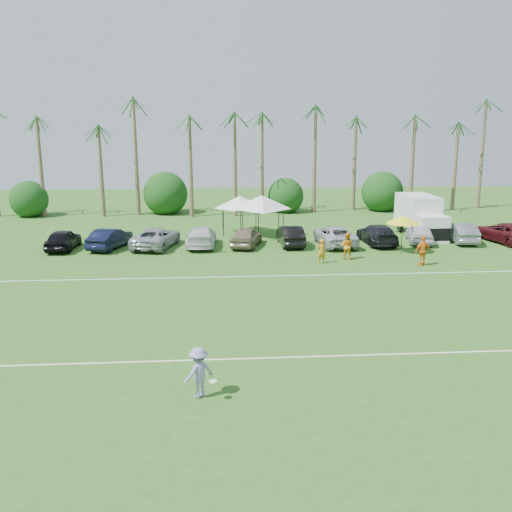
{
  "coord_description": "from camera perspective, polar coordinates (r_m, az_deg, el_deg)",
  "views": [
    {
      "loc": [
        -1.21,
        -18.56,
        8.98
      ],
      "look_at": [
        1.09,
        12.5,
        1.6
      ],
      "focal_mm": 40.0,
      "sensor_mm": 36.0,
      "label": 1
    }
  ],
  "objects": [
    {
      "name": "palm_tree_8",
      "position": [
        58.33,
        10.07,
        11.66
      ],
      "size": [
        2.4,
        2.4,
        8.9
      ],
      "color": "brown",
      "rests_on": "ground"
    },
    {
      "name": "parked_car_8",
      "position": [
        44.82,
        16.04,
        2.21
      ],
      "size": [
        2.64,
        4.62,
        1.48
      ],
      "primitive_type": "imported",
      "rotation": [
        0.0,
        0.0,
        2.92
      ],
      "color": "silver",
      "rests_on": "ground"
    },
    {
      "name": "palm_tree_9",
      "position": [
        59.73,
        14.87,
        12.3
      ],
      "size": [
        2.4,
        2.4,
        9.9
      ],
      "color": "brown",
      "rests_on": "ground"
    },
    {
      "name": "palm_tree_4",
      "position": [
        56.64,
        -7.21,
        11.71
      ],
      "size": [
        2.4,
        2.4,
        8.9
      ],
      "color": "brown",
      "rests_on": "ground"
    },
    {
      "name": "palm_tree_2",
      "position": [
        57.58,
        -15.45,
        13.1
      ],
      "size": [
        2.4,
        2.4,
        10.9
      ],
      "color": "brown",
      "rests_on": "ground"
    },
    {
      "name": "parked_car_9",
      "position": [
        46.06,
        19.88,
        2.22
      ],
      "size": [
        2.18,
        4.67,
        1.48
      ],
      "primitive_type": "imported",
      "rotation": [
        0.0,
        0.0,
        3.0
      ],
      "color": "slate",
      "rests_on": "ground"
    },
    {
      "name": "canopy_tent_left",
      "position": [
        46.86,
        -1.61,
        6.02
      ],
      "size": [
        4.36,
        4.36,
        3.53
      ],
      "color": "black",
      "rests_on": "ground"
    },
    {
      "name": "palm_tree_7",
      "position": [
        57.31,
        5.17,
        14.36
      ],
      "size": [
        2.4,
        2.4,
        11.9
      ],
      "color": "brown",
      "rests_on": "ground"
    },
    {
      "name": "parked_car_2",
      "position": [
        42.12,
        -9.97,
        1.85
      ],
      "size": [
        3.67,
        5.76,
        1.48
      ],
      "primitive_type": "imported",
      "rotation": [
        0.0,
        0.0,
        2.9
      ],
      "color": "#979BA2",
      "rests_on": "ground"
    },
    {
      "name": "palm_tree_11",
      "position": [
        63.21,
        22.91,
        13.3
      ],
      "size": [
        2.4,
        2.4,
        11.9
      ],
      "color": "brown",
      "rests_on": "ground"
    },
    {
      "name": "bush_tree_2",
      "position": [
        58.45,
        2.89,
        6.25
      ],
      "size": [
        4.0,
        4.0,
        4.0
      ],
      "color": "brown",
      "rests_on": "ground"
    },
    {
      "name": "sideline_player_a",
      "position": [
        37.04,
        6.57,
        0.48
      ],
      "size": [
        0.62,
        0.44,
        1.6
      ],
      "primitive_type": "imported",
      "rotation": [
        0.0,
        0.0,
        3.25
      ],
      "color": "orange",
      "rests_on": "ground"
    },
    {
      "name": "parked_car_7",
      "position": [
        43.68,
        12.04,
        2.16
      ],
      "size": [
        2.27,
        5.18,
        1.48
      ],
      "primitive_type": "imported",
      "rotation": [
        0.0,
        0.0,
        3.18
      ],
      "color": "black",
      "rests_on": "ground"
    },
    {
      "name": "bush_tree_0",
      "position": [
        60.67,
        -21.37,
        5.62
      ],
      "size": [
        4.0,
        4.0,
        4.0
      ],
      "color": "brown",
      "rests_on": "ground"
    },
    {
      "name": "palm_tree_1",
      "position": [
        58.72,
        -20.29,
        11.91
      ],
      "size": [
        2.4,
        2.4,
        9.9
      ],
      "color": "brown",
      "rests_on": "ground"
    },
    {
      "name": "bush_tree_3",
      "position": [
        60.5,
        12.39,
        6.2
      ],
      "size": [
        4.0,
        4.0,
        4.0
      ],
      "color": "brown",
      "rests_on": "ground"
    },
    {
      "name": "palm_tree_5",
      "position": [
        56.57,
        -3.09,
        12.68
      ],
      "size": [
        2.4,
        2.4,
        9.9
      ],
      "color": "brown",
      "rests_on": "ground"
    },
    {
      "name": "parked_car_0",
      "position": [
        43.07,
        -18.73,
        1.59
      ],
      "size": [
        1.94,
        4.42,
        1.48
      ],
      "primitive_type": "imported",
      "rotation": [
        0.0,
        0.0,
        3.1
      ],
      "color": "black",
      "rests_on": "ground"
    },
    {
      "name": "field_lines",
      "position": [
        28.06,
        -1.55,
        -5.33
      ],
      "size": [
        80.0,
        12.1,
        0.01
      ],
      "color": "white",
      "rests_on": "ground"
    },
    {
      "name": "parked_car_4",
      "position": [
        41.82,
        -0.98,
        1.97
      ],
      "size": [
        2.86,
        4.66,
        1.48
      ],
      "primitive_type": "imported",
      "rotation": [
        0.0,
        0.0,
        2.87
      ],
      "color": "gray",
      "rests_on": "ground"
    },
    {
      "name": "sideline_player_c",
      "position": [
        37.72,
        16.34,
        0.5
      ],
      "size": [
        1.2,
        0.73,
        1.9
      ],
      "primitive_type": "imported",
      "rotation": [
        0.0,
        0.0,
        3.39
      ],
      "color": "orange",
      "rests_on": "ground"
    },
    {
      "name": "ground",
      "position": [
        20.65,
        -0.47,
        -12.44
      ],
      "size": [
        120.0,
        120.0,
        0.0
      ],
      "primitive_type": "plane",
      "color": "#2C5B1B",
      "rests_on": "ground"
    },
    {
      "name": "palm_tree_6",
      "position": [
        56.8,
        1.05,
        13.56
      ],
      "size": [
        2.4,
        2.4,
        10.9
      ],
      "color": "brown",
      "rests_on": "ground"
    },
    {
      "name": "sideline_player_b",
      "position": [
        38.36,
        9.07,
        1.0
      ],
      "size": [
        1.07,
        0.98,
        1.79
      ],
      "primitive_type": "imported",
      "rotation": [
        0.0,
        0.0,
        2.72
      ],
      "color": "orange",
      "rests_on": "ground"
    },
    {
      "name": "box_truck",
      "position": [
        47.3,
        16.18,
        3.95
      ],
      "size": [
        2.48,
        6.21,
        3.19
      ],
      "rotation": [
        0.0,
        0.0,
        0.01
      ],
      "color": "silver",
      "rests_on": "ground"
    },
    {
      "name": "parked_car_6",
      "position": [
        42.59,
        7.9,
        2.05
      ],
      "size": [
        2.63,
        5.4,
        1.48
      ],
      "primitive_type": "imported",
      "rotation": [
        0.0,
        0.0,
        3.17
      ],
      "color": "#B7B9BE",
      "rests_on": "ground"
    },
    {
      "name": "palm_tree_3",
      "position": [
        56.97,
        -11.44,
        14.16
      ],
      "size": [
        2.4,
        2.4,
        11.9
      ],
      "color": "brown",
      "rests_on": "ground"
    },
    {
      "name": "palm_tree_10",
      "position": [
        61.52,
        19.44,
        12.81
      ],
      "size": [
        2.4,
        2.4,
        10.9
      ],
      "color": "brown",
      "rests_on": "ground"
    },
    {
      "name": "parked_car_3",
      "position": [
        42.03,
        -5.49,
        1.96
      ],
      "size": [
        2.29,
        5.18,
        1.48
      ],
      "primitive_type": "imported",
      "rotation": [
        0.0,
        0.0,
        3.1
      ],
      "color": "silver",
      "rests_on": "ground"
    },
    {
      "name": "parked_car_10",
      "position": [
        47.38,
        23.58,
        2.19
      ],
      "size": [
        3.62,
        5.75,
        1.48
      ],
      "primitive_type": "imported",
      "rotation": [
        0.0,
        0.0,
        3.37
      ],
      "color": "#4C1116",
      "rests_on": "ground"
    },
    {
      "name": "market_umbrella",
      "position": [
        40.61,
        14.48,
        3.53
      ],
      "size": [
        2.37,
        2.37,
        2.64
      ],
      "color": "black",
      "rests_on": "ground"
    },
    {
      "name": "parked_car_5",
      "position": [
        42.29,
        3.46,
        2.07
      ],
      "size": [
        1.7,
        4.54,
        1.48
      ],
      "primitive_type": "imported",
      "rotation": [
        0.0,
        0.0,
        3.17
      ],
      "color": "black",
      "rests_on": "ground"
    },
    {
      "name": "canopy_tent_right",
      "position": [
        45.01,
        0.54,
        6.11
      ],
      "size": [
        4.78,
        4.78,
        3.88
      ],
      "color": "black",
      "rests_on": "ground"
    },
    {
      "name": "frisbee_player",
      "position": [
        19.34,
        -5.75,
        -11.52
      ],
      "size": [
        1.29,
        1.17,
        1.74
      ],
      "rotation": [
        0.0,
        0.0,
        3.75
      ],
      "color": "#8582B9",
      "rests_on": "ground"
    },
    {
      "name": "parked_car_1",
      "position": [
        42.49,
        -14.39,
        1.73
      ],
      "size": [
        2.84,
        4.75,
        1.48
      ],
      "primitive_type": "imported",
      "rotation": [
        0.0,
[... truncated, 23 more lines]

